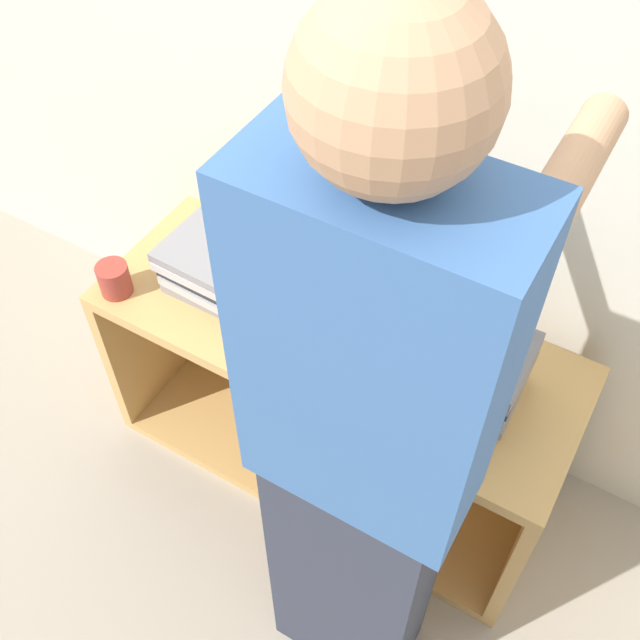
# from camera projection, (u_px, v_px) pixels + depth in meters

# --- Properties ---
(ground_plane) EXTENTS (12.00, 12.00, 0.00)m
(ground_plane) POSITION_uv_depth(u_px,v_px,m) (292.00, 517.00, 2.26)
(ground_plane) COLOR #9E9384
(wall_back) EXTENTS (8.00, 0.05, 2.40)m
(wall_back) POSITION_uv_depth(u_px,v_px,m) (414.00, 67.00, 1.68)
(wall_back) COLOR beige
(wall_back) RESTS_ON ground_plane
(cart) EXTENTS (1.29, 0.49, 0.63)m
(cart) POSITION_uv_depth(u_px,v_px,m) (343.00, 386.00, 2.19)
(cart) COLOR tan
(cart) RESTS_ON ground_plane
(laptop_open) EXTENTS (0.30, 0.34, 0.21)m
(laptop_open) POSITION_uv_depth(u_px,v_px,m) (345.00, 306.00, 1.92)
(laptop_open) COLOR #333338
(laptop_open) RESTS_ON cart
(laptop_stack_left) EXTENTS (0.33, 0.24, 0.13)m
(laptop_stack_left) POSITION_uv_depth(u_px,v_px,m) (226.00, 269.00, 1.98)
(laptop_stack_left) COLOR gray
(laptop_stack_left) RESTS_ON cart
(laptop_stack_right) EXTENTS (0.32, 0.24, 0.18)m
(laptop_stack_right) POSITION_uv_depth(u_px,v_px,m) (459.00, 363.00, 1.74)
(laptop_stack_right) COLOR #B7B7BC
(laptop_stack_right) RESTS_ON cart
(person) EXTENTS (0.40, 0.54, 1.80)m
(person) POSITION_uv_depth(u_px,v_px,m) (365.00, 459.00, 1.36)
(person) COLOR #2D3342
(person) RESTS_ON ground_plane
(mug) EXTENTS (0.09, 0.09, 0.09)m
(mug) POSITION_uv_depth(u_px,v_px,m) (114.00, 279.00, 1.98)
(mug) COLOR #9E382D
(mug) RESTS_ON cart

